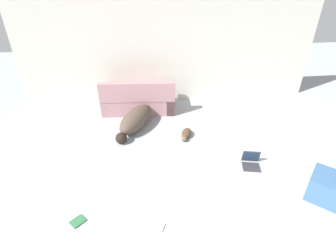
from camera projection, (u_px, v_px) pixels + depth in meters
The scene contains 9 objects.
ground_plane at pixel (213, 246), 3.45m from camera, with size 20.00×20.00×0.00m, color #999EA3.
wall_back at pixel (171, 49), 6.59m from camera, with size 7.53×0.06×2.75m.
couch at pixel (139, 101), 6.57m from camera, with size 1.84×0.93×0.87m.
dog at pixel (136, 120), 5.87m from camera, with size 1.00×1.60×0.44m.
cat at pixel (186, 134), 5.63m from camera, with size 0.32×0.52×0.15m.
laptop_open at pixel (251, 161), 4.83m from camera, with size 0.37×0.38×0.27m.
book_green at pixel (78, 221), 3.76m from camera, with size 0.25×0.24×0.02m.
book_cream at pixel (157, 226), 3.69m from camera, with size 0.22×0.19×0.02m.
side_chair at pixel (332, 185), 4.02m from camera, with size 0.76×0.76×0.81m.
Camera 1 is at (-0.84, -2.05, 3.14)m, focal length 28.00 mm.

